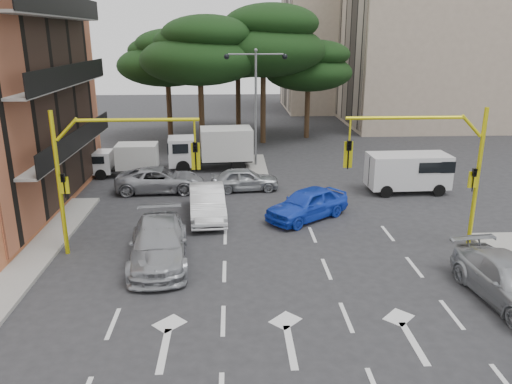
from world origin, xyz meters
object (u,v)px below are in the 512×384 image
car_silver_wagon (158,243)px  van_white (408,173)px  signal_mast_right (437,159)px  box_truck_a (125,160)px  car_silver_parked (510,282)px  box_truck_b (211,149)px  car_silver_cross_a (160,180)px  signal_mast_left (102,163)px  car_white_hatch (207,203)px  car_blue_compact (307,204)px  street_lamp_center (256,87)px  car_silver_cross_b (245,179)px

car_silver_wagon → van_white: van_white is taller
signal_mast_right → box_truck_a: 19.66m
car_silver_parked → box_truck_b: 21.22m
signal_mast_right → van_white: signal_mast_right is taller
car_silver_wagon → car_silver_cross_a: 9.65m
box_truck_a → signal_mast_right: bearing=-129.9°
car_silver_cross_a → signal_mast_left: bearing=171.9°
signal_mast_right → car_white_hatch: 10.95m
car_silver_wagon → car_silver_cross_a: car_silver_wagon is taller
car_blue_compact → box_truck_a: size_ratio=1.07×
signal_mast_right → car_blue_compact: bearing=142.5°
signal_mast_right → car_silver_wagon: signal_mast_right is taller
car_blue_compact → box_truck_b: size_ratio=0.80×
car_silver_cross_a → box_truck_a: (-2.66, 3.44, 0.35)m
signal_mast_right → car_white_hatch: size_ratio=1.24×
car_silver_cross_a → car_silver_parked: 19.04m
car_silver_wagon → box_truck_b: 14.60m
car_white_hatch → car_silver_parked: (10.67, -8.75, -0.05)m
car_silver_wagon → car_silver_cross_a: (-1.21, 9.57, -0.10)m
signal_mast_left → street_lamp_center: size_ratio=0.77×
car_blue_compact → box_truck_a: (-10.56, 8.36, 0.27)m
car_white_hatch → signal_mast_right: bearing=-27.4°
car_silver_cross_b → car_silver_parked: size_ratio=0.78×
street_lamp_center → car_silver_cross_b: size_ratio=1.95×
car_blue_compact → van_white: size_ratio=1.00×
box_truck_a → car_silver_cross_b: bearing=-116.5°
street_lamp_center → car_blue_compact: 11.54m
signal_mast_left → street_lamp_center: bearing=64.1°
car_silver_cross_b → car_silver_parked: bearing=-152.5°
car_silver_cross_b → car_silver_cross_a: bearing=83.8°
car_silver_cross_a → car_silver_wagon: bearing=-174.5°
car_silver_cross_a → van_white: size_ratio=1.11×
car_silver_cross_a → car_blue_compact: bearing=-123.7°
car_silver_cross_b → box_truck_b: box_truck_b is taller
box_truck_a → car_blue_compact: bearing=-130.2°
signal_mast_left → car_silver_cross_a: (0.96, 8.57, -3.18)m
van_white → box_truck_a: (-17.01, 4.22, -0.09)m
signal_mast_right → signal_mast_left: 13.61m
car_silver_cross_b → box_truck_a: size_ratio=0.93×
car_blue_compact → van_white: 7.67m
signal_mast_left → car_silver_parked: size_ratio=1.17×
car_silver_cross_b → car_blue_compact: bearing=-154.3°
car_silver_parked → box_truck_a: 23.35m
signal_mast_right → van_white: bearing=77.7°
car_silver_wagon → car_silver_cross_b: (3.71, 9.53, -0.13)m
street_lamp_center → car_white_hatch: size_ratio=1.61×
signal_mast_left → car_silver_cross_b: 10.85m
car_white_hatch → car_silver_cross_a: (-2.94, 4.56, -0.09)m
signal_mast_left → car_silver_wagon: bearing=-24.6°
car_blue_compact → car_silver_parked: car_blue_compact is taller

